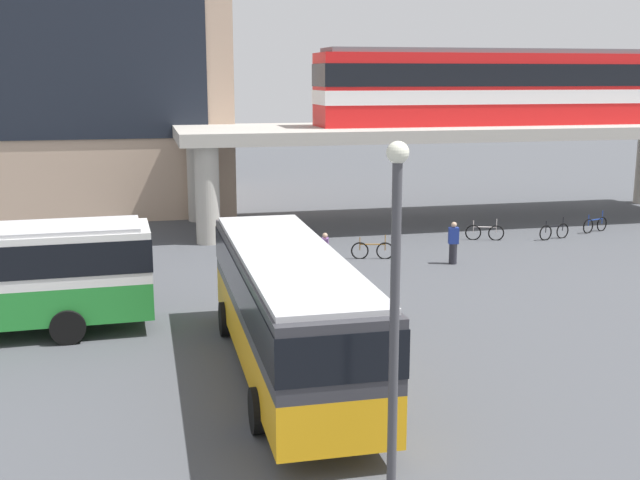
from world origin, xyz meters
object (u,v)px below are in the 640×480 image
(bus_main, at_px, (288,300))
(bicycle_blue, at_px, (595,225))
(bicycle_black, at_px, (554,232))
(pedestrian_walking_across, at_px, (325,254))
(bicycle_silver, at_px, (485,232))
(pedestrian_near_building, at_px, (453,244))
(train, at_px, (492,86))
(bicycle_brown, at_px, (372,250))
(bicycle_orange, at_px, (293,238))

(bus_main, bearing_deg, bicycle_blue, 39.96)
(bicycle_black, bearing_deg, pedestrian_walking_across, -161.98)
(bicycle_silver, distance_m, pedestrian_walking_across, 9.72)
(bicycle_blue, xyz_separation_m, pedestrian_walking_across, (-14.73, -4.98, 0.38))
(pedestrian_near_building, bearing_deg, pedestrian_walking_across, -176.64)
(train, relative_size, bicycle_brown, 10.54)
(bicycle_silver, distance_m, bicycle_blue, 6.10)
(bus_main, height_order, bicycle_black, bus_main)
(train, xyz_separation_m, bicycle_black, (0.80, -5.64, -6.61))
(bicycle_brown, height_order, bicycle_orange, same)
(train, bearing_deg, bicycle_black, -81.95)
(train, height_order, bicycle_black, train)
(bus_main, distance_m, pedestrian_near_building, 13.68)
(bicycle_black, distance_m, bicycle_brown, 9.64)
(train, height_order, bicycle_orange, train)
(bicycle_silver, xyz_separation_m, pedestrian_near_building, (-3.25, -4.08, 0.45))
(bicycle_orange, distance_m, pedestrian_near_building, 7.52)
(pedestrian_walking_across, bearing_deg, bicycle_brown, 37.27)
(bicycle_brown, distance_m, pedestrian_near_building, 3.36)
(bicycle_blue, relative_size, pedestrian_walking_across, 1.07)
(train, xyz_separation_m, bicycle_brown, (-8.64, -7.63, -6.61))
(bus_main, relative_size, pedestrian_walking_across, 6.97)
(bicycle_black, bearing_deg, bicycle_brown, -168.08)
(bicycle_brown, bearing_deg, bus_main, -115.76)
(train, distance_m, bicycle_orange, 13.84)
(bicycle_orange, relative_size, pedestrian_walking_across, 1.10)
(bicycle_orange, distance_m, pedestrian_walking_across, 5.25)
(bicycle_silver, xyz_separation_m, bicycle_blue, (6.07, 0.58, 0.00))
(bus_main, distance_m, bicycle_orange, 15.76)
(bicycle_black, xyz_separation_m, bicycle_silver, (-3.25, 0.53, 0.00))
(bicycle_brown, relative_size, pedestrian_near_building, 1.01)
(bicycle_silver, distance_m, bicycle_orange, 8.96)
(bicycle_black, xyz_separation_m, pedestrian_near_building, (-6.50, -3.56, 0.45))
(pedestrian_walking_across, bearing_deg, bicycle_blue, 18.70)
(bicycle_silver, bearing_deg, bicycle_brown, -157.83)
(bicycle_brown, distance_m, bicycle_blue, 12.64)
(bicycle_blue, distance_m, pedestrian_near_building, 10.43)
(bus_main, distance_m, bicycle_blue, 23.61)
(bicycle_blue, relative_size, pedestrian_near_building, 0.98)
(bus_main, relative_size, pedestrian_near_building, 6.39)
(bicycle_orange, bearing_deg, bus_main, -101.28)
(train, bearing_deg, bicycle_silver, -115.65)
(bicycle_orange, bearing_deg, bicycle_silver, -5.28)
(bicycle_black, height_order, bicycle_silver, same)
(bicycle_silver, relative_size, pedestrian_walking_across, 1.08)
(bus_main, height_order, bicycle_silver, bus_main)
(bicycle_blue, bearing_deg, train, 128.57)
(bicycle_silver, relative_size, bicycle_blue, 1.02)
(bicycle_orange, xyz_separation_m, bicycle_blue, (14.99, -0.24, 0.00))
(bicycle_brown, relative_size, bicycle_blue, 1.04)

